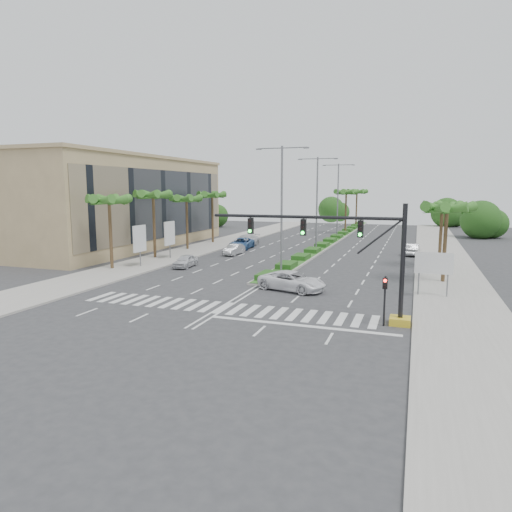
{
  "coord_description": "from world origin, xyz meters",
  "views": [
    {
      "loc": [
        12.18,
        -27.69,
        8.02
      ],
      "look_at": [
        0.8,
        4.46,
        3.0
      ],
      "focal_mm": 32.0,
      "sensor_mm": 36.0,
      "label": 1
    }
  ],
  "objects_px": {
    "car_parked_b": "(234,250)",
    "car_parked_c": "(242,243)",
    "car_parked_d": "(245,241)",
    "car_crossing": "(292,281)",
    "car_parked_a": "(185,261)",
    "car_right": "(412,249)"
  },
  "relations": [
    {
      "from": "car_parked_a",
      "to": "car_right",
      "type": "xyz_separation_m",
      "value": [
        22.04,
        16.92,
        0.07
      ]
    },
    {
      "from": "car_parked_c",
      "to": "car_parked_b",
      "type": "bearing_deg",
      "value": -83.96
    },
    {
      "from": "car_parked_b",
      "to": "car_crossing",
      "type": "distance_m",
      "value": 20.65
    },
    {
      "from": "car_parked_a",
      "to": "car_crossing",
      "type": "xyz_separation_m",
      "value": [
        13.25,
        -6.86,
        0.11
      ]
    },
    {
      "from": "car_parked_d",
      "to": "car_right",
      "type": "xyz_separation_m",
      "value": [
        22.37,
        -1.47,
        -0.08
      ]
    },
    {
      "from": "car_parked_b",
      "to": "car_right",
      "type": "relative_size",
      "value": 0.91
    },
    {
      "from": "car_parked_b",
      "to": "car_right",
      "type": "bearing_deg",
      "value": 21.48
    },
    {
      "from": "car_parked_c",
      "to": "car_right",
      "type": "relative_size",
      "value": 1.24
    },
    {
      "from": "car_crossing",
      "to": "car_parked_d",
      "type": "bearing_deg",
      "value": 44.0
    },
    {
      "from": "car_parked_c",
      "to": "car_crossing",
      "type": "xyz_separation_m",
      "value": [
        13.04,
        -22.35,
        0.01
      ]
    },
    {
      "from": "car_parked_a",
      "to": "car_crossing",
      "type": "bearing_deg",
      "value": -31.05
    },
    {
      "from": "car_parked_b",
      "to": "car_parked_d",
      "type": "bearing_deg",
      "value": 104.24
    },
    {
      "from": "car_parked_a",
      "to": "car_crossing",
      "type": "relative_size",
      "value": 0.7
    },
    {
      "from": "car_parked_d",
      "to": "car_parked_a",
      "type": "bearing_deg",
      "value": -81.6
    },
    {
      "from": "car_parked_c",
      "to": "car_parked_d",
      "type": "xyz_separation_m",
      "value": [
        -0.54,
        2.9,
        0.05
      ]
    },
    {
      "from": "car_parked_a",
      "to": "car_parked_c",
      "type": "bearing_deg",
      "value": 85.57
    },
    {
      "from": "car_parked_c",
      "to": "car_crossing",
      "type": "height_order",
      "value": "car_crossing"
    },
    {
      "from": "car_right",
      "to": "car_parked_b",
      "type": "bearing_deg",
      "value": 22.33
    },
    {
      "from": "car_parked_b",
      "to": "car_parked_c",
      "type": "bearing_deg",
      "value": 104.58
    },
    {
      "from": "car_parked_d",
      "to": "car_crossing",
      "type": "bearing_deg",
      "value": -54.37
    },
    {
      "from": "car_parked_b",
      "to": "car_parked_c",
      "type": "xyz_separation_m",
      "value": [
        -1.12,
        5.48,
        0.1
      ]
    },
    {
      "from": "car_parked_a",
      "to": "car_parked_c",
      "type": "distance_m",
      "value": 15.49
    }
  ]
}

